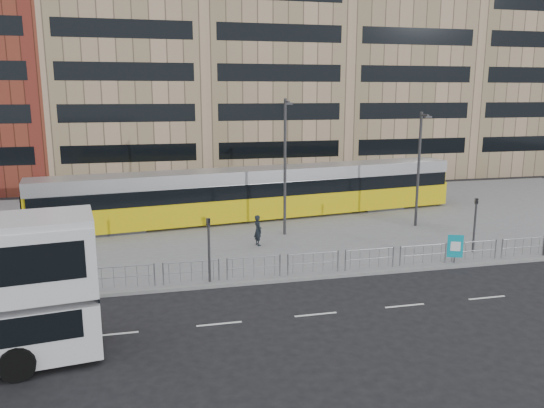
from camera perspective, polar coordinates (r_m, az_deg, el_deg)
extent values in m
plane|color=black|center=(26.50, 6.21, -7.96)|extent=(120.00, 120.00, 0.00)
cube|color=slate|center=(37.53, 0.15, -1.83)|extent=(64.00, 24.00, 0.15)
cube|color=gray|center=(26.52, 6.18, -7.77)|extent=(64.00, 0.25, 0.17)
cube|color=tan|center=(57.54, -15.19, 13.49)|extent=(14.00, 16.00, 22.00)
cube|color=tan|center=(58.88, -1.04, 14.82)|extent=(14.00, 16.00, 24.00)
cube|color=tan|center=(63.28, 11.79, 13.01)|extent=(14.00, 16.00, 21.00)
cube|color=tan|center=(70.31, 22.52, 13.06)|extent=(14.00, 16.00, 23.00)
cylinder|color=gray|center=(27.27, 9.90, -4.84)|extent=(32.00, 0.05, 0.05)
cylinder|color=gray|center=(27.41, 9.86, -5.84)|extent=(32.00, 0.04, 0.04)
cylinder|color=gray|center=(25.96, -25.09, -7.83)|extent=(0.07, 0.07, 1.10)
cube|color=white|center=(23.41, 11.86, -10.87)|extent=(62.00, 0.12, 0.01)
cylinder|color=black|center=(19.21, -25.72, -15.28)|extent=(1.16, 0.49, 1.13)
cylinder|color=black|center=(21.82, -25.15, -11.93)|extent=(1.16, 0.49, 1.13)
cube|color=gold|center=(37.90, -1.43, 0.03)|extent=(30.65, 7.08, 1.75)
cube|color=black|center=(37.68, -1.44, 1.82)|extent=(30.23, 7.06, 0.98)
cube|color=#B4B4B9|center=(37.53, -1.45, 3.21)|extent=(30.62, 6.85, 0.87)
cube|color=gold|center=(44.78, 16.48, 2.30)|extent=(1.64, 2.61, 2.84)
cube|color=gold|center=(35.70, -24.11, -0.59)|extent=(1.64, 2.61, 2.84)
cylinder|color=#2D2D30|center=(37.75, -1.44, 1.25)|extent=(2.94, 2.94, 3.27)
cube|color=#2D2D30|center=(42.32, 11.19, 0.00)|extent=(3.62, 3.17, 0.55)
cube|color=#2D2D30|center=(36.06, -16.29, -2.31)|extent=(3.62, 3.17, 0.55)
cylinder|color=#2D2D30|center=(29.68, 19.04, -5.25)|extent=(0.06, 0.06, 0.81)
cube|color=#0B91A6|center=(29.54, 19.10, -4.31)|extent=(0.77, 0.35, 1.21)
cube|color=white|center=(29.51, 19.14, -4.33)|extent=(0.47, 0.19, 0.51)
imported|color=black|center=(31.10, -1.53, -2.84)|extent=(0.57, 0.74, 1.82)
cylinder|color=#2D2D30|center=(25.19, -6.79, -5.07)|extent=(0.12, 0.12, 3.00)
imported|color=#2D2D30|center=(24.90, -6.85, -2.65)|extent=(0.22, 0.24, 1.00)
cylinder|color=#2D2D30|center=(31.73, 20.96, -2.24)|extent=(0.12, 0.12, 3.00)
imported|color=#2D2D30|center=(31.50, 21.10, -0.30)|extent=(0.19, 0.22, 1.00)
cylinder|color=#2D2D30|center=(32.87, 1.40, 3.88)|extent=(0.18, 0.18, 8.48)
cylinder|color=#2D2D30|center=(32.17, 1.62, 10.93)|extent=(0.14, 0.90, 0.14)
cube|color=#2D2D30|center=(31.73, 1.83, 10.74)|extent=(0.45, 0.20, 0.12)
cylinder|color=#2D2D30|center=(36.47, 15.47, 3.55)|extent=(0.18, 0.18, 7.60)
cylinder|color=#2D2D30|center=(35.81, 16.10, 9.17)|extent=(0.14, 0.90, 0.14)
cube|color=#2D2D30|center=(35.42, 16.45, 8.96)|extent=(0.45, 0.20, 0.12)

